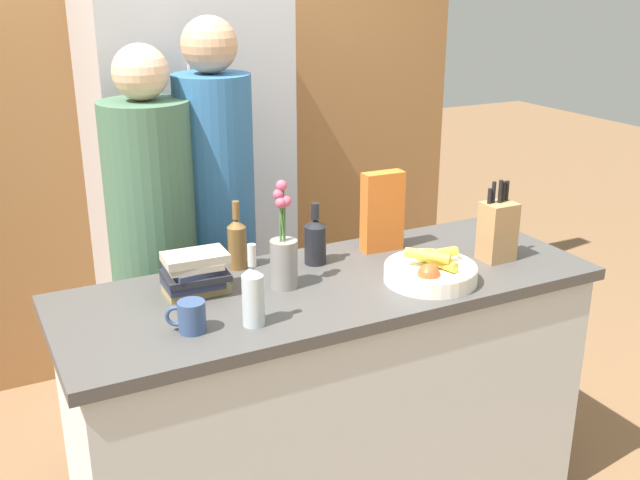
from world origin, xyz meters
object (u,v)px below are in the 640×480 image
at_px(fruit_bowl, 431,271).
at_px(book_stack, 194,273).
at_px(bottle_oil, 315,240).
at_px(person_in_blue, 218,217).
at_px(refrigerator, 189,194).
at_px(coffee_mug, 191,317).
at_px(person_at_sink, 154,245).
at_px(knife_block, 498,230).
at_px(cereal_box, 382,211).
at_px(bottle_vinegar, 253,294).
at_px(bottle_wine, 237,242).
at_px(flower_vase, 284,255).

xyz_separation_m(fruit_bowl, book_stack, (-0.72, 0.26, 0.03)).
xyz_separation_m(bottle_oil, person_in_blue, (-0.21, 0.43, -0.01)).
height_order(refrigerator, fruit_bowl, refrigerator).
distance_m(book_stack, person_in_blue, 0.55).
height_order(coffee_mug, person_at_sink, person_at_sink).
bearing_deg(person_at_sink, knife_block, -4.45).
distance_m(fruit_bowl, person_at_sink, 1.03).
distance_m(knife_block, cereal_box, 0.41).
relative_size(coffee_mug, person_at_sink, 0.07).
xyz_separation_m(refrigerator, book_stack, (-0.32, -1.06, 0.06)).
xyz_separation_m(coffee_mug, person_at_sink, (0.09, 0.72, -0.03)).
height_order(fruit_bowl, bottle_vinegar, bottle_vinegar).
distance_m(bottle_oil, bottle_vinegar, 0.52).
relative_size(bottle_oil, bottle_wine, 0.92).
xyz_separation_m(bottle_vinegar, person_in_blue, (0.17, 0.79, -0.02)).
relative_size(fruit_bowl, knife_block, 1.06).
height_order(person_at_sink, person_in_blue, person_in_blue).
relative_size(flower_vase, person_in_blue, 0.20).
bearing_deg(person_in_blue, fruit_bowl, -70.72).
bearing_deg(coffee_mug, refrigerator, 72.65).
distance_m(bottle_oil, bottle_wine, 0.27).
relative_size(knife_block, bottle_oil, 1.32).
xyz_separation_m(knife_block, person_in_blue, (-0.79, 0.69, -0.04)).
bearing_deg(person_at_sink, bottle_wine, -29.75).
distance_m(fruit_bowl, person_in_blue, 0.89).
relative_size(bottle_oil, person_in_blue, 0.13).
height_order(fruit_bowl, cereal_box, cereal_box).
bearing_deg(bottle_oil, fruit_bowl, -50.30).
bearing_deg(bottle_wine, knife_block, -21.90).
relative_size(fruit_bowl, bottle_oil, 1.40).
xyz_separation_m(fruit_bowl, coffee_mug, (-0.82, 0.01, 0.01)).
xyz_separation_m(knife_block, coffee_mug, (-1.14, -0.05, -0.06)).
bearing_deg(bottle_vinegar, flower_vase, 47.85).
distance_m(refrigerator, flower_vase, 1.15).
xyz_separation_m(bottle_wine, person_in_blue, (0.05, 0.35, -0.02)).
distance_m(knife_block, coffee_mug, 1.14).
distance_m(fruit_bowl, bottle_oil, 0.42).
bearing_deg(coffee_mug, bottle_vinegar, -13.10).
xyz_separation_m(bottle_oil, person_at_sink, (-0.47, 0.41, -0.08)).
distance_m(cereal_box, bottle_oil, 0.29).
relative_size(fruit_bowl, person_at_sink, 0.18).
relative_size(cereal_box, coffee_mug, 2.63).
relative_size(refrigerator, coffee_mug, 16.93).
xyz_separation_m(book_stack, bottle_wine, (0.20, 0.14, 0.03)).
bearing_deg(coffee_mug, bottle_oil, 29.57).
xyz_separation_m(refrigerator, bottle_wine, (-0.12, -0.92, 0.09)).
distance_m(refrigerator, bottle_wine, 0.93).
relative_size(fruit_bowl, bottle_vinegar, 1.24).
distance_m(coffee_mug, bottle_vinegar, 0.19).
bearing_deg(bottle_vinegar, fruit_bowl, 3.10).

